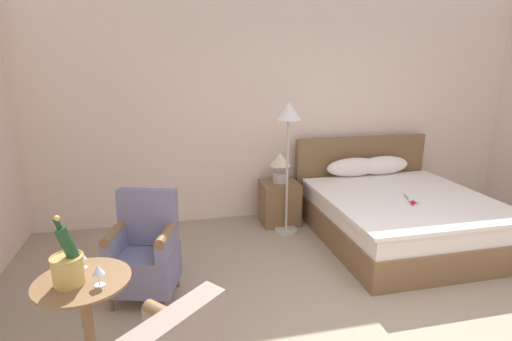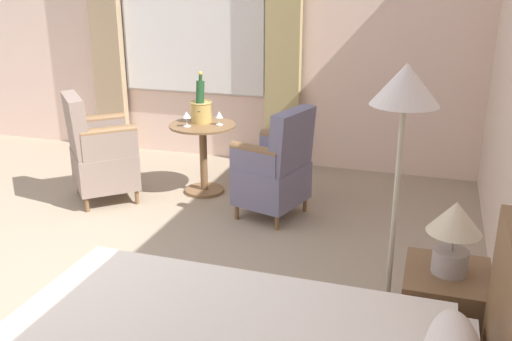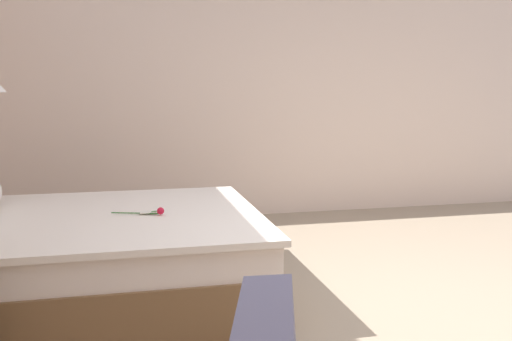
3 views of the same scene
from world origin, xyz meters
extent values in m
cube|color=beige|center=(0.00, 3.08, 1.46)|extent=(6.60, 0.12, 2.93)
cube|color=brown|center=(1.02, 1.85, 0.16)|extent=(1.77, 1.99, 0.32)
cube|color=white|center=(1.02, 1.85, 0.42)|extent=(1.72, 1.93, 0.20)
cube|color=white|center=(1.02, 1.79, 0.54)|extent=(1.81, 1.87, 0.04)
cube|color=brown|center=(1.02, 2.88, 0.69)|extent=(1.86, 0.08, 0.73)
ellipsoid|color=white|center=(0.81, 2.68, 0.69)|extent=(0.75, 0.24, 0.26)
ellipsoid|color=white|center=(1.24, 2.68, 0.69)|extent=(0.75, 0.25, 0.25)
cylinder|color=#2D6628|center=(0.98, 1.68, 0.58)|extent=(0.11, 0.32, 0.01)
sphere|color=red|center=(0.93, 1.52, 0.59)|extent=(0.05, 0.05, 0.05)
ellipsoid|color=#33702D|center=(0.98, 1.56, 0.58)|extent=(0.03, 0.05, 0.01)
cube|color=white|center=(0.99, 1.60, 0.58)|extent=(0.08, 0.11, 0.00)
cube|color=brown|center=(-0.19, 2.68, 0.27)|extent=(0.47, 0.43, 0.55)
sphere|color=olive|center=(0.05, 2.68, 0.39)|extent=(0.02, 0.02, 0.02)
cylinder|color=#B1AAA7|center=(-0.19, 2.68, 0.61)|extent=(0.18, 0.18, 0.12)
cylinder|color=#B7B2A8|center=(-0.19, 2.68, 0.72)|extent=(0.02, 0.02, 0.10)
cone|color=beige|center=(-0.19, 2.68, 0.85)|extent=(0.27, 0.27, 0.16)
cylinder|color=beige|center=(-0.19, 2.40, 0.01)|extent=(0.28, 0.28, 0.03)
cylinder|color=beige|center=(-0.19, 2.40, 0.71)|extent=(0.03, 0.03, 1.36)
cone|color=silver|center=(-0.19, 2.40, 1.49)|extent=(0.33, 0.33, 0.20)
cylinder|color=brown|center=(-2.15, 0.53, 0.32)|extent=(0.07, 0.07, 0.64)
cylinder|color=brown|center=(-2.15, 0.53, 0.65)|extent=(0.61, 0.61, 0.02)
cylinder|color=tan|center=(-2.22, 0.49, 0.76)|extent=(0.19, 0.19, 0.19)
torus|color=tan|center=(-2.22, 0.49, 0.85)|extent=(0.20, 0.20, 0.02)
cylinder|color=white|center=(-2.22, 0.49, 0.83)|extent=(0.17, 0.17, 0.03)
cylinder|color=#1E4723|center=(-2.20, 0.49, 0.91)|extent=(0.15, 0.09, 0.30)
cylinder|color=#193D1E|center=(-2.24, 0.48, 1.08)|extent=(0.05, 0.04, 0.08)
sphere|color=gold|center=(-2.24, 0.48, 1.11)|extent=(0.04, 0.04, 0.04)
cylinder|color=white|center=(-2.03, 0.43, 0.67)|extent=(0.07, 0.07, 0.01)
cylinder|color=white|center=(-2.03, 0.43, 0.71)|extent=(0.01, 0.01, 0.07)
cone|color=white|center=(-2.03, 0.43, 0.77)|extent=(0.08, 0.08, 0.06)
cylinder|color=white|center=(-2.18, 0.68, 0.67)|extent=(0.06, 0.06, 0.01)
cylinder|color=white|center=(-2.18, 0.68, 0.70)|extent=(0.01, 0.01, 0.06)
cone|color=white|center=(-2.18, 0.68, 0.76)|extent=(0.07, 0.07, 0.06)
cylinder|color=brown|center=(-2.10, 1.16, 0.06)|extent=(0.04, 0.04, 0.13)
cylinder|color=brown|center=(-1.65, 1.03, 0.06)|extent=(0.04, 0.04, 0.13)
cylinder|color=brown|center=(-1.99, 1.54, 0.06)|extent=(0.04, 0.04, 0.13)
cylinder|color=brown|center=(-1.54, 1.41, 0.06)|extent=(0.04, 0.04, 0.13)
cube|color=slate|center=(-1.82, 1.29, 0.29)|extent=(0.66, 0.61, 0.32)
cube|color=slate|center=(-1.77, 1.47, 0.70)|extent=(0.54, 0.29, 0.50)
cube|color=slate|center=(-2.04, 1.33, 0.54)|extent=(0.21, 0.45, 0.18)
cylinder|color=brown|center=(-2.04, 1.33, 0.63)|extent=(0.21, 0.45, 0.09)
cube|color=slate|center=(-1.61, 1.20, 0.54)|extent=(0.21, 0.45, 0.18)
cylinder|color=brown|center=(-1.61, 1.20, 0.63)|extent=(0.21, 0.45, 0.09)
cube|color=gray|center=(-1.57, -0.09, 0.57)|extent=(0.39, 0.41, 0.24)
cylinder|color=brown|center=(-1.57, -0.09, 0.69)|extent=(0.39, 0.41, 0.09)
camera|label=1|loc=(-1.57, -1.97, 2.03)|focal=28.00mm
camera|label=2|loc=(2.53, 2.53, 1.97)|focal=40.00mm
camera|label=3|loc=(-2.83, 1.75, 1.41)|focal=40.00mm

